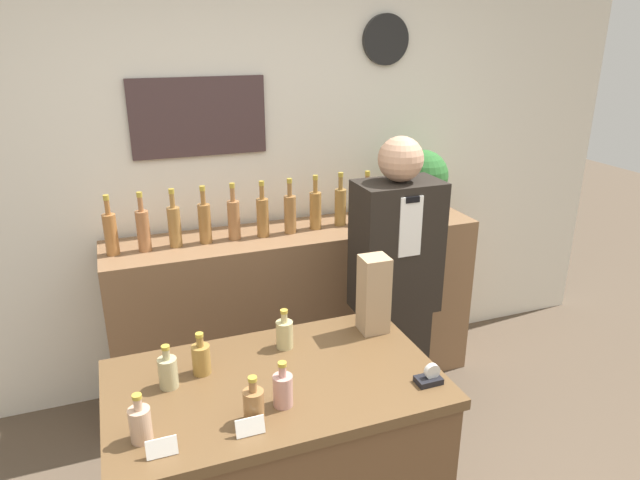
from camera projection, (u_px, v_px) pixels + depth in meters
name	position (u px, v px, depth m)	size (l,w,h in m)	color
back_wall	(240.00, 166.00, 3.33)	(5.20, 0.09, 2.70)	silver
back_shelf	(298.00, 310.00, 3.46)	(2.16, 0.46, 1.02)	brown
shopkeeper	(394.00, 297.00, 2.91)	(0.42, 0.26, 1.65)	black
potted_plant	(422.00, 180.00, 3.48)	(0.31, 0.31, 0.41)	#9E998E
paper_bag	(374.00, 294.00, 2.29)	(0.11, 0.11, 0.32)	tan
tape_dispenser	(430.00, 377.00, 1.99)	(0.09, 0.06, 0.07)	black
price_card_left	(162.00, 448.00, 1.65)	(0.09, 0.02, 0.06)	white
price_card_right	(250.00, 427.00, 1.73)	(0.09, 0.02, 0.06)	white
counter_bottle_0	(140.00, 423.00, 1.70)	(0.07, 0.07, 0.16)	tan
counter_bottle_1	(168.00, 371.00, 1.95)	(0.07, 0.07, 0.16)	tan
counter_bottle_2	(201.00, 358.00, 2.03)	(0.07, 0.07, 0.16)	olive
counter_bottle_3	(254.00, 405.00, 1.78)	(0.07, 0.07, 0.16)	#99693C
counter_bottle_4	(283.00, 389.00, 1.86)	(0.07, 0.07, 0.16)	tan
counter_bottle_5	(285.00, 333.00, 2.20)	(0.07, 0.07, 0.16)	tan
shelf_bottle_0	(111.00, 233.00, 2.90)	(0.07, 0.07, 0.32)	#A26733
shelf_bottle_1	(143.00, 229.00, 2.95)	(0.07, 0.07, 0.32)	#A0663D
shelf_bottle_2	(174.00, 225.00, 3.01)	(0.07, 0.07, 0.32)	olive
shelf_bottle_3	(205.00, 222.00, 3.06)	(0.07, 0.07, 0.32)	olive
shelf_bottle_4	(234.00, 218.00, 3.11)	(0.07, 0.07, 0.32)	#9F693E
shelf_bottle_5	(263.00, 216.00, 3.16)	(0.07, 0.07, 0.32)	olive
shelf_bottle_6	(290.00, 213.00, 3.21)	(0.07, 0.07, 0.32)	olive
shelf_bottle_7	(315.00, 209.00, 3.28)	(0.07, 0.07, 0.32)	#9F6F35
shelf_bottle_8	(340.00, 206.00, 3.34)	(0.07, 0.07, 0.32)	olive
shelf_bottle_9	(367.00, 204.00, 3.37)	(0.07, 0.07, 0.32)	olive
shelf_bottle_10	(391.00, 201.00, 3.42)	(0.07, 0.07, 0.32)	#9B6832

